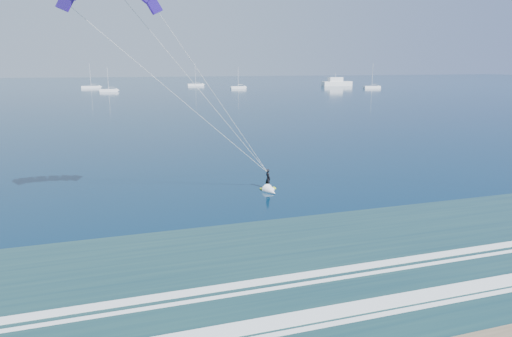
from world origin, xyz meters
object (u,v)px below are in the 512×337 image
object	(u,v)px
motor_yacht	(336,83)
sailboat_3	(109,90)
sailboat_2	(91,87)
sailboat_6	(372,87)
sailboat_4	(196,85)
sailboat_5	(238,87)
kitesurfer_rig	(204,95)

from	to	relation	value
motor_yacht	sailboat_3	size ratio (longest dim) A/B	1.59
sailboat_2	sailboat_3	world-z (taller)	sailboat_2
motor_yacht	sailboat_2	bearing A→B (deg)	173.49
motor_yacht	sailboat_6	size ratio (longest dim) A/B	1.41
sailboat_2	sailboat_6	world-z (taller)	sailboat_2
sailboat_3	sailboat_2	bearing A→B (deg)	103.22
sailboat_2	sailboat_6	size ratio (longest dim) A/B	1.02
sailboat_2	sailboat_4	distance (m)	55.72
motor_yacht	sailboat_6	xyz separation A→B (m)	(4.28, -29.52, -1.17)
sailboat_5	sailboat_6	distance (m)	66.84
sailboat_5	sailboat_6	bearing A→B (deg)	-15.69
motor_yacht	sailboat_6	distance (m)	29.85
sailboat_5	sailboat_4	bearing A→B (deg)	112.00
sailboat_4	sailboat_5	distance (m)	38.92
kitesurfer_rig	sailboat_5	size ratio (longest dim) A/B	1.78
kitesurfer_rig	motor_yacht	size ratio (longest dim) A/B	1.09
sailboat_2	sailboat_4	size ratio (longest dim) A/B	1.01
motor_yacht	sailboat_4	xyz separation A→B (m)	(-74.65, 24.65, -1.17)
sailboat_4	sailboat_5	world-z (taller)	sailboat_4
sailboat_6	sailboat_4	bearing A→B (deg)	145.54
sailboat_4	motor_yacht	bearing A→B (deg)	-18.27
kitesurfer_rig	sailboat_5	xyz separation A→B (m)	(54.78, 184.50, -8.57)
sailboat_6	motor_yacht	bearing A→B (deg)	98.25
sailboat_5	sailboat_6	size ratio (longest dim) A/B	0.86
motor_yacht	sailboat_3	distance (m)	122.96
motor_yacht	sailboat_4	distance (m)	78.63
motor_yacht	sailboat_2	world-z (taller)	sailboat_2
sailboat_3	sailboat_5	xyz separation A→B (m)	(61.23, 8.61, -0.00)
sailboat_2	sailboat_4	xyz separation A→B (m)	(54.84, 9.87, 0.00)
sailboat_3	kitesurfer_rig	bearing A→B (deg)	-87.90
kitesurfer_rig	motor_yacht	bearing A→B (deg)	59.62
motor_yacht	sailboat_3	bearing A→B (deg)	-170.61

